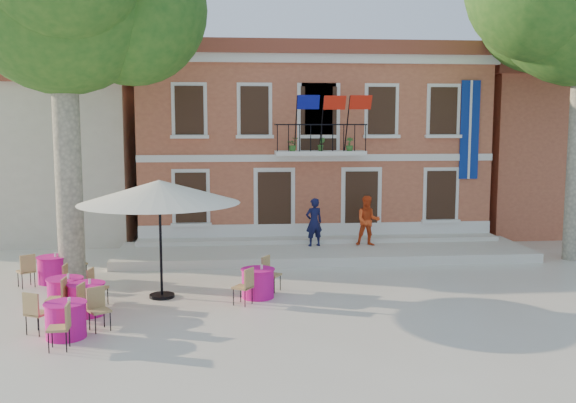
{
  "coord_description": "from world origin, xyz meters",
  "views": [
    {
      "loc": [
        -1.2,
        -17.04,
        4.56
      ],
      "look_at": [
        0.67,
        3.5,
        2.02
      ],
      "focal_mm": 40.0,
      "sensor_mm": 36.0,
      "label": 1
    }
  ],
  "objects_px": {
    "patio_umbrella": "(159,192)",
    "pedestrian_orange": "(368,221)",
    "cafe_table_0": "(87,298)",
    "cafe_table_3": "(53,268)",
    "pedestrian_navy": "(314,222)",
    "cafe_table_4": "(258,282)",
    "cafe_table_1": "(66,318)",
    "cafe_table_2": "(65,292)"
  },
  "relations": [
    {
      "from": "cafe_table_3",
      "to": "cafe_table_2",
      "type": "bearing_deg",
      "value": -69.45
    },
    {
      "from": "pedestrian_orange",
      "to": "cafe_table_1",
      "type": "distance_m",
      "value": 11.61
    },
    {
      "from": "patio_umbrella",
      "to": "cafe_table_2",
      "type": "bearing_deg",
      "value": -159.55
    },
    {
      "from": "cafe_table_3",
      "to": "cafe_table_1",
      "type": "bearing_deg",
      "value": -72.29
    },
    {
      "from": "patio_umbrella",
      "to": "cafe_table_2",
      "type": "height_order",
      "value": "patio_umbrella"
    },
    {
      "from": "patio_umbrella",
      "to": "cafe_table_0",
      "type": "relative_size",
      "value": 2.12
    },
    {
      "from": "cafe_table_0",
      "to": "cafe_table_3",
      "type": "xyz_separation_m",
      "value": [
        -1.64,
        3.25,
        0.0
      ]
    },
    {
      "from": "pedestrian_navy",
      "to": "cafe_table_3",
      "type": "height_order",
      "value": "pedestrian_navy"
    },
    {
      "from": "cafe_table_0",
      "to": "cafe_table_3",
      "type": "distance_m",
      "value": 3.64
    },
    {
      "from": "cafe_table_0",
      "to": "pedestrian_navy",
      "type": "bearing_deg",
      "value": 45.98
    },
    {
      "from": "cafe_table_0",
      "to": "cafe_table_4",
      "type": "xyz_separation_m",
      "value": [
        4.14,
        1.15,
        0.0
      ]
    },
    {
      "from": "cafe_table_1",
      "to": "cafe_table_3",
      "type": "xyz_separation_m",
      "value": [
        -1.56,
        4.89,
        -0.01
      ]
    },
    {
      "from": "cafe_table_2",
      "to": "cafe_table_4",
      "type": "relative_size",
      "value": 1.05
    },
    {
      "from": "pedestrian_navy",
      "to": "cafe_table_1",
      "type": "xyz_separation_m",
      "value": [
        -6.41,
        -8.19,
        -0.71
      ]
    },
    {
      "from": "cafe_table_1",
      "to": "patio_umbrella",
      "type": "bearing_deg",
      "value": 60.89
    },
    {
      "from": "pedestrian_navy",
      "to": "cafe_table_3",
      "type": "relative_size",
      "value": 0.93
    },
    {
      "from": "cafe_table_2",
      "to": "cafe_table_1",
      "type": "bearing_deg",
      "value": -75.87
    },
    {
      "from": "pedestrian_orange",
      "to": "cafe_table_2",
      "type": "bearing_deg",
      "value": -141.55
    },
    {
      "from": "pedestrian_orange",
      "to": "cafe_table_0",
      "type": "xyz_separation_m",
      "value": [
        -8.21,
        -6.46,
        -0.75
      ]
    },
    {
      "from": "patio_umbrella",
      "to": "cafe_table_4",
      "type": "distance_m",
      "value": 3.46
    },
    {
      "from": "pedestrian_navy",
      "to": "cafe_table_1",
      "type": "height_order",
      "value": "pedestrian_navy"
    },
    {
      "from": "cafe_table_0",
      "to": "cafe_table_2",
      "type": "bearing_deg",
      "value": 138.2
    },
    {
      "from": "pedestrian_navy",
      "to": "cafe_table_2",
      "type": "height_order",
      "value": "pedestrian_navy"
    },
    {
      "from": "cafe_table_0",
      "to": "cafe_table_3",
      "type": "height_order",
      "value": "same"
    },
    {
      "from": "pedestrian_orange",
      "to": "cafe_table_3",
      "type": "bearing_deg",
      "value": -157.17
    },
    {
      "from": "patio_umbrella",
      "to": "pedestrian_orange",
      "type": "relative_size",
      "value": 2.39
    },
    {
      "from": "patio_umbrella",
      "to": "pedestrian_navy",
      "type": "bearing_deg",
      "value": 47.5
    },
    {
      "from": "pedestrian_navy",
      "to": "cafe_table_1",
      "type": "bearing_deg",
      "value": 35.9
    },
    {
      "from": "cafe_table_2",
      "to": "pedestrian_navy",
      "type": "bearing_deg",
      "value": 40.64
    },
    {
      "from": "cafe_table_2",
      "to": "cafe_table_0",
      "type": "bearing_deg",
      "value": -41.8
    },
    {
      "from": "patio_umbrella",
      "to": "pedestrian_orange",
      "type": "bearing_deg",
      "value": 37.44
    },
    {
      "from": "cafe_table_4",
      "to": "pedestrian_navy",
      "type": "bearing_deg",
      "value": 67.9
    },
    {
      "from": "patio_umbrella",
      "to": "cafe_table_3",
      "type": "distance_m",
      "value": 4.43
    },
    {
      "from": "cafe_table_3",
      "to": "pedestrian_orange",
      "type": "bearing_deg",
      "value": 18.03
    },
    {
      "from": "cafe_table_2",
      "to": "cafe_table_3",
      "type": "relative_size",
      "value": 1.07
    },
    {
      "from": "cafe_table_3",
      "to": "cafe_table_4",
      "type": "distance_m",
      "value": 6.15
    },
    {
      "from": "cafe_table_0",
      "to": "cafe_table_1",
      "type": "distance_m",
      "value": 1.65
    },
    {
      "from": "patio_umbrella",
      "to": "cafe_table_3",
      "type": "height_order",
      "value": "patio_umbrella"
    },
    {
      "from": "cafe_table_2",
      "to": "patio_umbrella",
      "type": "bearing_deg",
      "value": 20.45
    },
    {
      "from": "patio_umbrella",
      "to": "cafe_table_1",
      "type": "height_order",
      "value": "patio_umbrella"
    },
    {
      "from": "cafe_table_3",
      "to": "cafe_table_0",
      "type": "bearing_deg",
      "value": -63.2
    },
    {
      "from": "patio_umbrella",
      "to": "cafe_table_0",
      "type": "distance_m",
      "value": 3.2
    }
  ]
}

